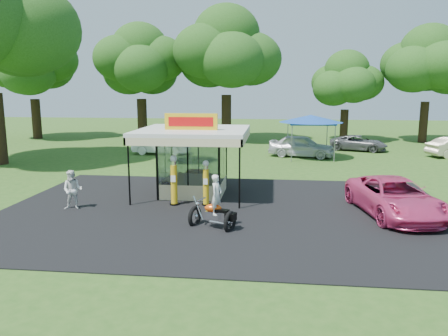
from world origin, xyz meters
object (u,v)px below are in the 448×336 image
Objects in this scene: bg_car_d at (359,143)px; tent_west at (178,129)px; gas_pump_right at (206,184)px; a_frame_sign at (428,210)px; bg_car_a at (161,145)px; gas_pump_left at (174,182)px; kiosk_car at (201,177)px; pink_sedan at (395,197)px; spectator_west at (73,190)px; bg_car_c at (302,146)px; tent_east at (311,119)px; gas_station_kiosk at (194,160)px; motorcycle at (215,207)px.

tent_west is at bearing 136.56° from bg_car_d.
gas_pump_right reaches higher than a_frame_sign.
bg_car_a is (-6.15, 15.40, -0.26)m from gas_pump_right.
gas_pump_left is 1.48m from gas_pump_right.
tent_west reaches higher than kiosk_car.
spectator_west is (-14.10, -0.69, 0.10)m from pink_sedan.
bg_car_c is (11.42, -0.18, 0.11)m from bg_car_a.
tent_east is (-2.40, 15.19, 2.24)m from pink_sedan.
kiosk_car is 0.59× the size of bg_car_d.
gas_pump_right is at bearing 3.74° from spectator_west.
bg_car_d is at bearing 46.39° from tent_east.
bg_car_d is 7.02m from tent_east.
a_frame_sign is 20.75m from bg_car_d.
tent_west is (-2.48, 11.99, 1.32)m from gas_pump_left.
a_frame_sign is (10.36, -3.52, -1.29)m from gas_station_kiosk.
pink_sedan is at bearing -6.21° from spectator_west.
kiosk_car is at bearing 135.15° from a_frame_sign.
gas_pump_left is 1.11× the size of gas_pump_right.
motorcycle is 0.47× the size of bg_car_d.
tent_west is at bearing 119.26° from a_frame_sign.
bg_car_a is (-14.41, 16.04, -0.04)m from pink_sedan.
gas_pump_right is 0.96× the size of motorcycle.
bg_car_c reaches higher than a_frame_sign.
kiosk_car is 12.23m from bg_car_a.
tent_east reaches higher than bg_car_c.
bg_car_a is (-5.19, 13.28, -1.02)m from gas_station_kiosk.
spectator_west reaches higher than pink_sedan.
gas_station_kiosk is at bearing -72.95° from tent_west.
gas_station_kiosk is at bearing 165.63° from bg_car_d.
tent_east is at bearing 63.46° from gas_pump_left.
spectator_west is at bearing 139.19° from kiosk_car.
pink_sedan is at bearing 130.45° from a_frame_sign.
bg_car_c is at bearing 90.55° from pink_sedan.
spectator_west is 0.35× the size of bg_car_c.
motorcycle is 2.30× the size of a_frame_sign.
pink_sedan is (7.39, 2.63, -0.07)m from motorcycle.
tent_east is (4.99, 17.82, 2.18)m from motorcycle.
bg_car_d is at bearing -37.17° from kiosk_car.
tent_west is (-12.21, 12.50, 1.66)m from pink_sedan.
a_frame_sign is 0.20× the size of tent_east.
tent_west reaches higher than motorcycle.
kiosk_car is 0.72× the size of tent_west.
motorcycle is (1.83, -5.39, -0.91)m from gas_station_kiosk.
gas_station_kiosk is at bearing -118.76° from tent_east.
gas_pump_right is 0.46× the size of bg_car_a.
tent_west is at bearing -164.67° from tent_east.
kiosk_car is 0.55× the size of bg_car_c.
spectator_west is (-4.88, -5.65, 0.42)m from kiosk_car.
gas_station_kiosk reaches higher than tent_west.
gas_pump_left is 4.53m from kiosk_car.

